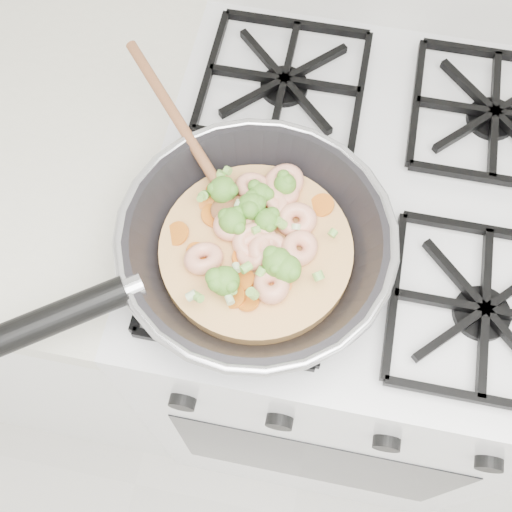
# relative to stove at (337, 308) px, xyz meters

# --- Properties ---
(stove) EXTENTS (0.60, 0.60, 0.92)m
(stove) POSITION_rel_stove_xyz_m (0.00, 0.00, 0.00)
(stove) COLOR white
(stove) RESTS_ON ground
(skillet) EXTENTS (0.46, 0.45, 0.10)m
(skillet) POSITION_rel_stove_xyz_m (-0.14, -0.14, 0.50)
(skillet) COLOR black
(skillet) RESTS_ON stove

